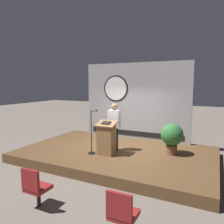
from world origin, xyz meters
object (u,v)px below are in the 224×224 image
object	(u,v)px
podium	(107,138)
audience_chair_right	(35,186)
microphone_stand	(92,138)
potted_plant	(172,136)
speaker_person	(114,127)
audience_chair_left	(122,212)

from	to	relation	value
podium	audience_chair_right	bearing A→B (deg)	-92.33
microphone_stand	audience_chair_right	world-z (taller)	microphone_stand
potted_plant	audience_chair_right	bearing A→B (deg)	-117.33
podium	audience_chair_right	xyz separation A→B (m)	(-0.12, -2.94, -0.33)
microphone_stand	potted_plant	bearing A→B (deg)	23.75
speaker_person	potted_plant	xyz separation A→B (m)	(1.84, 0.46, -0.22)
speaker_person	audience_chair_left	bearing A→B (deg)	-62.66
speaker_person	podium	bearing A→B (deg)	-95.70
podium	potted_plant	size ratio (longest dim) A/B	1.09
audience_chair_left	potted_plant	bearing A→B (deg)	89.44
audience_chair_left	audience_chair_right	bearing A→B (deg)	178.26
microphone_stand	audience_chair_right	bearing A→B (deg)	-82.79
microphone_stand	audience_chair_left	distance (m)	3.73
podium	speaker_person	bearing A→B (deg)	84.30
audience_chair_left	audience_chair_right	xyz separation A→B (m)	(-1.97, 0.06, 0.00)
audience_chair_left	audience_chair_right	distance (m)	1.97
podium	potted_plant	bearing A→B (deg)	26.50
speaker_person	potted_plant	distance (m)	1.91
speaker_person	audience_chair_left	world-z (taller)	speaker_person
potted_plant	microphone_stand	bearing A→B (deg)	-156.25
speaker_person	audience_chair_right	world-z (taller)	speaker_person
potted_plant	audience_chair_left	xyz separation A→B (m)	(-0.04, -3.94, -0.41)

